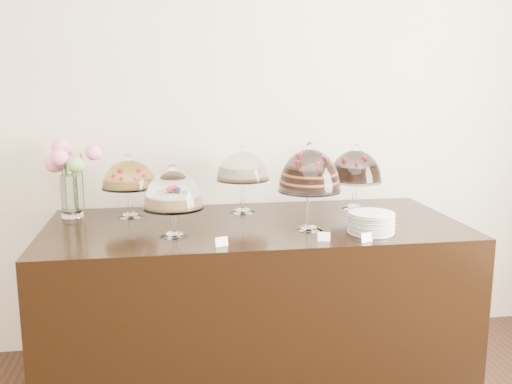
{
  "coord_description": "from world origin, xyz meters",
  "views": [
    {
      "loc": [
        -0.21,
        -0.47,
        1.66
      ],
      "look_at": [
        0.26,
        2.4,
        1.08
      ],
      "focal_mm": 40.0,
      "sensor_mm": 36.0,
      "label": 1
    }
  ],
  "objects": [
    {
      "name": "cake_stand_fruit_tart",
      "position": [
        -0.41,
        2.71,
        1.13
      ],
      "size": [
        0.3,
        0.3,
        0.36
      ],
      "color": "white",
      "rests_on": "display_counter"
    },
    {
      "name": "price_card_left",
      "position": [
        0.04,
        2.05,
        0.92
      ],
      "size": [
        0.06,
        0.03,
        0.04
      ],
      "primitive_type": "cube",
      "rotation": [
        -0.21,
        0.0,
        0.32
      ],
      "color": "white",
      "rests_on": "display_counter"
    },
    {
      "name": "cake_stand_cheesecake",
      "position": [
        0.23,
        2.72,
        1.15
      ],
      "size": [
        0.31,
        0.31,
        0.39
      ],
      "color": "white",
      "rests_on": "display_counter"
    },
    {
      "name": "cake_stand_sugar_sponge",
      "position": [
        -0.17,
        2.26,
        1.12
      ],
      "size": [
        0.3,
        0.3,
        0.36
      ],
      "color": "white",
      "rests_on": "display_counter"
    },
    {
      "name": "display_counter",
      "position": [
        0.26,
        2.45,
        0.45
      ],
      "size": [
        2.2,
        1.0,
        0.9
      ],
      "primitive_type": "cube",
      "color": "black",
      "rests_on": "ground"
    },
    {
      "name": "cake_stand_dark_choco",
      "position": [
        0.9,
        2.71,
        1.14
      ],
      "size": [
        0.32,
        0.32,
        0.38
      ],
      "color": "white",
      "rests_on": "display_counter"
    },
    {
      "name": "cake_stand_choco_layer",
      "position": [
        0.51,
        2.28,
        1.19
      ],
      "size": [
        0.32,
        0.32,
        0.45
      ],
      "color": "white",
      "rests_on": "display_counter"
    },
    {
      "name": "plate_stack",
      "position": [
        0.8,
        2.16,
        0.95
      ],
      "size": [
        0.23,
        0.23,
        0.1
      ],
      "color": "silver",
      "rests_on": "display_counter"
    },
    {
      "name": "wall_back",
      "position": [
        0.0,
        3.0,
        1.5
      ],
      "size": [
        5.0,
        0.04,
        3.0
      ],
      "primitive_type": "cube",
      "color": "beige",
      "rests_on": "ground"
    },
    {
      "name": "price_card_extra",
      "position": [
        0.53,
        2.05,
        0.92
      ],
      "size": [
        0.06,
        0.03,
        0.04
      ],
      "primitive_type": "cube",
      "rotation": [
        -0.21,
        0.0,
        -0.24
      ],
      "color": "white",
      "rests_on": "display_counter"
    },
    {
      "name": "price_card_right",
      "position": [
        0.72,
        2.01,
        0.92
      ],
      "size": [
        0.06,
        0.03,
        0.04
      ],
      "primitive_type": "cube",
      "rotation": [
        -0.21,
        0.0,
        0.32
      ],
      "color": "white",
      "rests_on": "display_counter"
    },
    {
      "name": "flower_vase",
      "position": [
        -0.73,
        2.76,
        1.16
      ],
      "size": [
        0.31,
        0.27,
        0.43
      ],
      "color": "white",
      "rests_on": "display_counter"
    }
  ]
}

